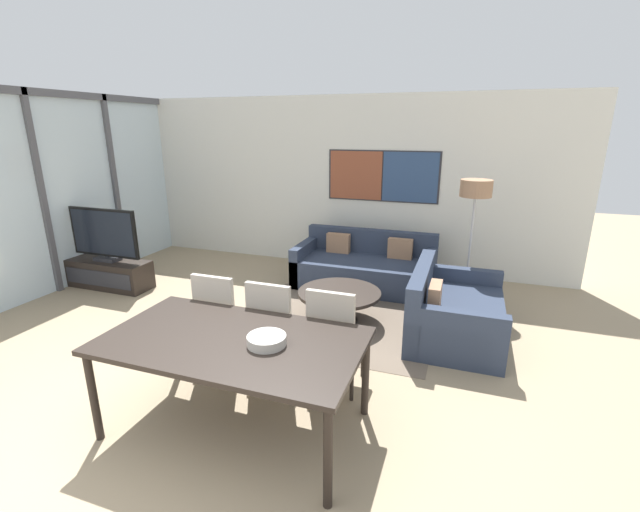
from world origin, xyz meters
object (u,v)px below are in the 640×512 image
at_px(sofa_main, 366,268).
at_px(coffee_table, 339,299).
at_px(dining_chair_centre, 275,326).
at_px(dining_table, 233,346).
at_px(floor_lamp, 475,196).
at_px(tv_console, 110,274).
at_px(fruit_bowl, 267,340).
at_px(sofa_side, 449,313).
at_px(dining_chair_right, 334,336).
at_px(television, 104,235).
at_px(dining_chair_left, 221,317).

bearing_deg(sofa_main, coffee_table, -90.00).
bearing_deg(sofa_main, dining_chair_centre, -94.21).
xyz_separation_m(sofa_main, dining_table, (-0.20, -3.50, 0.45)).
bearing_deg(floor_lamp, coffee_table, -139.60).
relative_size(dining_table, dining_chair_centre, 1.98).
distance_m(tv_console, dining_chair_centre, 3.66).
height_order(coffee_table, dining_chair_centre, dining_chair_centre).
xyz_separation_m(coffee_table, fruit_bowl, (0.08, -2.13, 0.52)).
relative_size(dining_table, fruit_bowl, 6.78).
xyz_separation_m(sofa_side, dining_chair_right, (-0.92, -1.46, 0.28)).
distance_m(sofa_side, dining_chair_centre, 2.11).
height_order(tv_console, floor_lamp, floor_lamp).
bearing_deg(floor_lamp, sofa_main, 174.73).
bearing_deg(sofa_side, tv_console, 90.97).
bearing_deg(dining_table, dining_chair_right, 51.94).
bearing_deg(dining_chair_right, floor_lamp, 67.64).
height_order(fruit_bowl, floor_lamp, floor_lamp).
distance_m(dining_table, fruit_bowl, 0.31).
xyz_separation_m(television, dining_chair_left, (2.80, -1.37, -0.26)).
bearing_deg(dining_table, fruit_bowl, -0.11).
bearing_deg(coffee_table, floor_lamp, 40.40).
xyz_separation_m(dining_table, dining_chair_right, (0.58, 0.73, -0.17)).
height_order(dining_chair_left, dining_chair_centre, same).
bearing_deg(television, dining_chair_centre, -22.38).
distance_m(coffee_table, fruit_bowl, 2.19).
bearing_deg(sofa_side, dining_table, 145.79).
distance_m(tv_console, floor_lamp, 5.33).
distance_m(tv_console, fruit_bowl, 4.27).
relative_size(tv_console, dining_table, 0.65).
height_order(dining_chair_left, fruit_bowl, dining_chair_left).
xyz_separation_m(sofa_side, dining_chair_centre, (-1.50, -1.47, 0.28)).
distance_m(sofa_main, dining_table, 3.53).
distance_m(dining_chair_left, fruit_bowl, 1.17).
bearing_deg(dining_table, floor_lamp, 63.77).
bearing_deg(fruit_bowl, tv_console, 149.96).
height_order(sofa_side, dining_table, sofa_side).
bearing_deg(tv_console, dining_chair_left, -26.15).
relative_size(television, dining_chair_right, 1.17).
distance_m(sofa_main, sofa_side, 1.83).
relative_size(tv_console, fruit_bowl, 4.37).
distance_m(coffee_table, dining_chair_right, 1.46).
bearing_deg(dining_chair_right, fruit_bowl, -111.31).
relative_size(sofa_main, fruit_bowl, 6.98).
relative_size(television, floor_lamp, 0.70).
distance_m(dining_chair_right, fruit_bowl, 0.84).
distance_m(sofa_side, dining_chair_left, 2.55).
bearing_deg(television, dining_chair_left, -26.16).
height_order(sofa_side, dining_chair_left, dining_chair_left).
xyz_separation_m(tv_console, sofa_side, (4.87, 0.08, 0.06)).
bearing_deg(television, fruit_bowl, -30.05).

